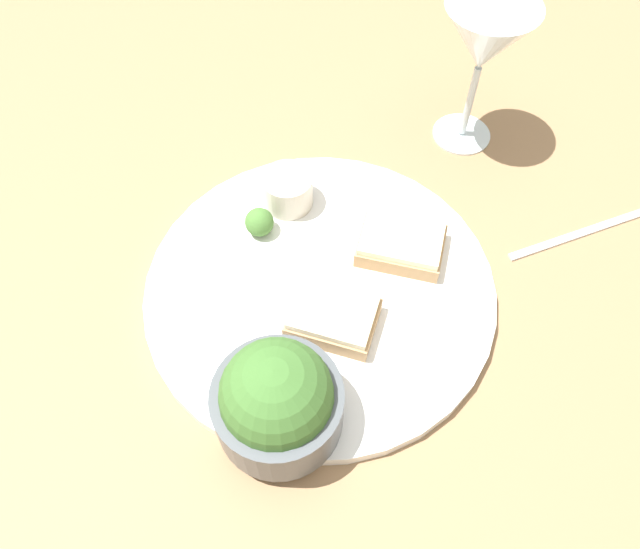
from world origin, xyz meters
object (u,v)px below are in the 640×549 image
object	(u,v)px
salad_bowl	(277,400)
fork	(582,232)
wine_glass	(487,43)
cheese_toast_near	(401,244)
cheese_toast_far	(333,317)
sauce_ramekin	(288,189)

from	to	relation	value
salad_bowl	fork	distance (m)	0.37
salad_bowl	wine_glass	size ratio (longest dim) A/B	0.64
cheese_toast_near	wine_glass	world-z (taller)	wine_glass
cheese_toast_near	salad_bowl	bearing A→B (deg)	-86.02
cheese_toast_near	wine_glass	bearing A→B (deg)	100.70
cheese_toast_near	cheese_toast_far	world-z (taller)	same
cheese_toast_far	fork	world-z (taller)	cheese_toast_far
cheese_toast_near	wine_glass	size ratio (longest dim) A/B	0.59
cheese_toast_near	fork	bearing A→B (deg)	46.58
wine_glass	salad_bowl	bearing A→B (deg)	-82.75
sauce_ramekin	cheese_toast_far	size ratio (longest dim) A/B	0.56
salad_bowl	sauce_ramekin	xyz separation A→B (m)	(-0.14, 0.19, -0.02)
wine_glass	fork	world-z (taller)	wine_glass
cheese_toast_far	fork	distance (m)	0.28
sauce_ramekin	wine_glass	distance (m)	0.24
sauce_ramekin	cheese_toast_far	distance (m)	0.15
salad_bowl	cheese_toast_near	xyz separation A→B (m)	(-0.01, 0.20, -0.03)
sauce_ramekin	fork	size ratio (longest dim) A/B	0.34
salad_bowl	fork	bearing A→B (deg)	70.94
sauce_ramekin	wine_glass	world-z (taller)	wine_glass
cheese_toast_near	wine_glass	xyz separation A→B (m)	(-0.04, 0.19, 0.10)
salad_bowl	sauce_ramekin	world-z (taller)	salad_bowl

